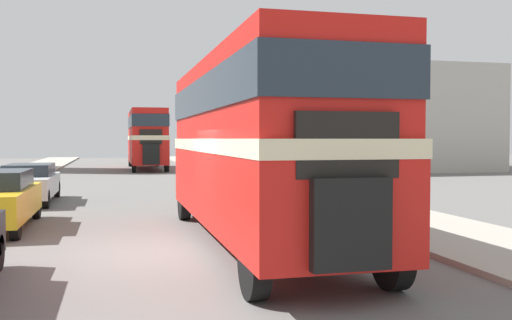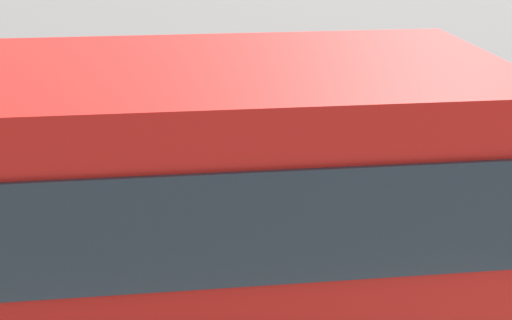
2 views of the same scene
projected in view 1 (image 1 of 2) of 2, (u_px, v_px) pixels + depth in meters
ground_plane at (164, 253)px, 11.59m from camera, size 120.00×120.00×0.00m
sidewalk_right at (457, 236)px, 13.23m from camera, size 3.50×120.00×0.12m
double_decker_bus at (256, 136)px, 12.51m from camera, size 2.48×10.41×4.01m
bus_distant at (147, 135)px, 43.63m from camera, size 2.53×10.91×4.45m
car_parked_far at (29, 183)px, 20.63m from camera, size 1.75×4.69×1.40m
pedestrian_walking at (340, 174)px, 21.46m from camera, size 0.31×0.31×1.55m
shop_building_block at (370, 120)px, 42.80m from camera, size 15.83×11.08×7.52m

